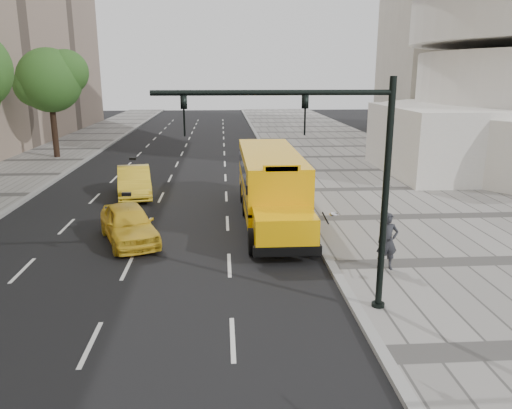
{
  "coord_description": "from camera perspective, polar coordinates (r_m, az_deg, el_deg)",
  "views": [
    {
      "loc": [
        2.32,
        -21.25,
        6.47
      ],
      "look_at": [
        3.5,
        -4.0,
        1.9
      ],
      "focal_mm": 35.0,
      "sensor_mm": 36.0,
      "label": 1
    }
  ],
  "objects": [
    {
      "name": "ground",
      "position": [
        22.33,
        -9.71,
        -2.25
      ],
      "size": [
        140.0,
        140.0,
        0.0
      ],
      "primitive_type": "plane",
      "color": "black",
      "rests_on": "ground"
    },
    {
      "name": "sidewalk_museum",
      "position": [
        24.21,
        19.82,
        -1.41
      ],
      "size": [
        12.0,
        140.0,
        0.15
      ],
      "primitive_type": "cube",
      "color": "gray",
      "rests_on": "ground"
    },
    {
      "name": "curb_museum",
      "position": [
        22.49,
        5.67,
        -1.79
      ],
      "size": [
        0.3,
        140.0,
        0.15
      ],
      "primitive_type": "cube",
      "color": "gray",
      "rests_on": "ground"
    },
    {
      "name": "tree_c",
      "position": [
        41.42,
        -22.43,
        13.05
      ],
      "size": [
        5.34,
        4.75,
        8.31
      ],
      "color": "black",
      "rests_on": "ground"
    },
    {
      "name": "school_bus",
      "position": [
        22.73,
        1.68,
        2.86
      ],
      "size": [
        2.96,
        11.56,
        3.19
      ],
      "color": "#FFB305",
      "rests_on": "ground"
    },
    {
      "name": "taxi_near",
      "position": [
        20.19,
        -14.37,
        -2.13
      ],
      "size": [
        3.23,
        4.74,
        1.5
      ],
      "primitive_type": "imported",
      "rotation": [
        0.0,
        0.0,
        0.37
      ],
      "color": "yellow",
      "rests_on": "ground"
    },
    {
      "name": "taxi_far",
      "position": [
        27.67,
        -13.75,
        2.55
      ],
      "size": [
        2.54,
        5.05,
        1.59
      ],
      "primitive_type": "imported",
      "rotation": [
        0.0,
        0.0,
        0.19
      ],
      "color": "yellow",
      "rests_on": "ground"
    },
    {
      "name": "pedestrian",
      "position": [
        16.96,
        14.78,
        -4.09
      ],
      "size": [
        0.73,
        0.5,
        1.94
      ],
      "primitive_type": "imported",
      "rotation": [
        0.0,
        0.0,
        0.05
      ],
      "color": "#26272C",
      "rests_on": "sidewalk_museum"
    },
    {
      "name": "traffic_signal",
      "position": [
        13.05,
        8.9,
        4.13
      ],
      "size": [
        6.18,
        0.36,
        6.4
      ],
      "color": "black",
      "rests_on": "ground"
    }
  ]
}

